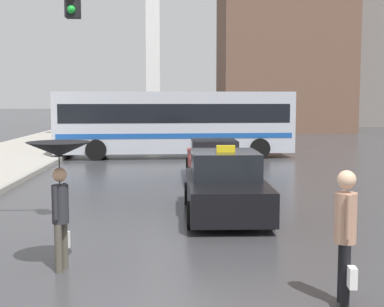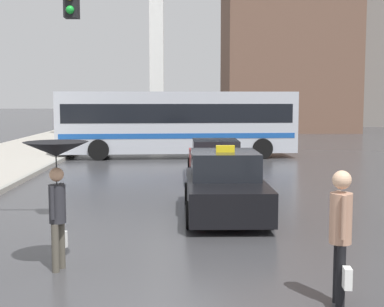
{
  "view_description": "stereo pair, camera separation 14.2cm",
  "coord_description": "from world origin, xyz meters",
  "px_view_note": "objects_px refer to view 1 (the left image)",
  "views": [
    {
      "loc": [
        -0.12,
        -6.12,
        2.8
      ],
      "look_at": [
        0.33,
        7.51,
        1.4
      ],
      "focal_mm": 50.0,
      "sensor_mm": 36.0,
      "label": 1
    },
    {
      "loc": [
        0.02,
        -6.12,
        2.8
      ],
      "look_at": [
        0.33,
        7.51,
        1.4
      ],
      "focal_mm": 50.0,
      "sensor_mm": 36.0,
      "label": 2
    }
  ],
  "objects_px": {
    "sedan_red": "(214,161)",
    "pedestrian_man": "(346,227)",
    "pedestrian_with_umbrella": "(59,166)",
    "city_bus": "(174,121)",
    "taxi": "(225,187)"
  },
  "relations": [
    {
      "from": "city_bus",
      "to": "sedan_red",
      "type": "bearing_deg",
      "value": 7.46
    },
    {
      "from": "sedan_red",
      "to": "pedestrian_man",
      "type": "height_order",
      "value": "pedestrian_man"
    },
    {
      "from": "sedan_red",
      "to": "city_bus",
      "type": "distance_m",
      "value": 7.38
    },
    {
      "from": "city_bus",
      "to": "pedestrian_with_umbrella",
      "type": "height_order",
      "value": "city_bus"
    },
    {
      "from": "pedestrian_with_umbrella",
      "to": "sedan_red",
      "type": "bearing_deg",
      "value": -4.3
    },
    {
      "from": "pedestrian_man",
      "to": "taxi",
      "type": "bearing_deg",
      "value": -163.81
    },
    {
      "from": "sedan_red",
      "to": "taxi",
      "type": "bearing_deg",
      "value": 88.38
    },
    {
      "from": "sedan_red",
      "to": "pedestrian_man",
      "type": "distance_m",
      "value": 11.69
    },
    {
      "from": "city_bus",
      "to": "taxi",
      "type": "bearing_deg",
      "value": 1.81
    },
    {
      "from": "sedan_red",
      "to": "city_bus",
      "type": "height_order",
      "value": "city_bus"
    },
    {
      "from": "taxi",
      "to": "sedan_red",
      "type": "distance_m",
      "value": 5.92
    },
    {
      "from": "sedan_red",
      "to": "city_bus",
      "type": "xyz_separation_m",
      "value": [
        -1.39,
        7.16,
        1.1
      ]
    },
    {
      "from": "sedan_red",
      "to": "pedestrian_with_umbrella",
      "type": "distance_m",
      "value": 10.59
    },
    {
      "from": "taxi",
      "to": "pedestrian_man",
      "type": "xyz_separation_m",
      "value": [
        1.07,
        -5.73,
        0.39
      ]
    },
    {
      "from": "taxi",
      "to": "city_bus",
      "type": "relative_size",
      "value": 0.37
    }
  ]
}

